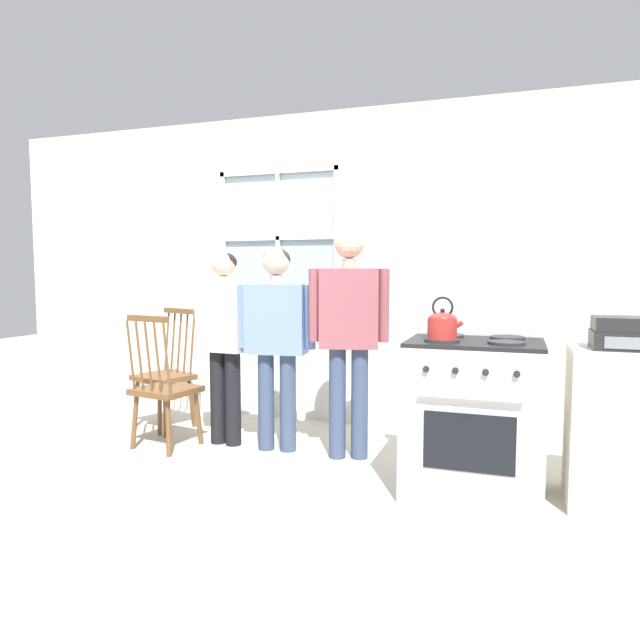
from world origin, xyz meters
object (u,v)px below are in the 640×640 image
person_teen_center (276,329)px  side_counter (620,428)px  stereo (625,333)px  chair_near_wall (166,375)px  person_adult_right (349,319)px  person_elderly_left (224,332)px  stove (473,415)px  potted_plant (290,298)px  chair_by_window (164,389)px  kettle (442,324)px

person_teen_center → side_counter: (2.23, -0.30, -0.46)m
person_teen_center → stereo: 2.26m
chair_near_wall → person_adult_right: 1.82m
person_elderly_left → stove: (1.87, -0.37, -0.40)m
side_counter → potted_plant: bearing=154.9°
stereo → person_adult_right: bearing=169.1°
chair_near_wall → potted_plant: size_ratio=4.16×
person_adult_right → stereo: size_ratio=4.79×
chair_by_window → person_adult_right: 1.51m
chair_by_window → person_elderly_left: (0.40, 0.23, 0.43)m
person_teen_center → stove: (1.44, -0.36, -0.44)m
chair_near_wall → kettle: (2.42, -0.78, 0.58)m
chair_near_wall → kettle: kettle is taller
chair_near_wall → stereo: (3.39, -0.60, 0.54)m
kettle → stove: bearing=36.6°
person_adult_right → stereo: person_adult_right is taller
kettle → side_counter: 1.15m
chair_near_wall → person_adult_right: (1.71, -0.28, 0.55)m
chair_near_wall → side_counter: size_ratio=1.13×
chair_by_window → stove: stove is taller
chair_near_wall → stereo: stereo is taller
side_counter → person_adult_right: bearing=169.8°
person_teen_center → potted_plant: person_teen_center is taller
kettle → potted_plant: size_ratio=1.02×
stove → side_counter: stove is taller
person_adult_right → person_teen_center: bearing=165.5°
chair_near_wall → stove: stove is taller
chair_by_window → potted_plant: size_ratio=4.16×
side_counter → kettle: bearing=-168.7°
person_adult_right → kettle: size_ratio=6.60×
chair_by_window → person_elderly_left: person_elderly_left is taller
person_elderly_left → person_teen_center: 0.44m
stove → stereo: bearing=3.0°
potted_plant → person_teen_center: bearing=-74.6°
chair_near_wall → stereo: 3.48m
person_adult_right → person_elderly_left: bearing=164.9°
stove → kettle: bearing=-143.4°
person_elderly_left → potted_plant: 0.89m
chair_by_window → person_adult_right: (1.38, 0.22, 0.55)m
person_teen_center → side_counter: bearing=-14.8°
chair_by_window → side_counter: 3.07m
stove → kettle: (-0.18, -0.13, 0.55)m
kettle → person_adult_right: bearing=145.0°
stove → stereo: 0.95m
stove → person_elderly_left: bearing=168.7°
person_teen_center → person_adult_right: bearing=-7.2°
chair_by_window → chair_near_wall: (-0.32, 0.50, 0.00)m
kettle → potted_plant: potted_plant is taller
chair_near_wall → side_counter: chair_near_wall is taller
chair_near_wall → person_elderly_left: person_elderly_left is taller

